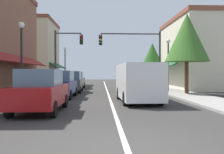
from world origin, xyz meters
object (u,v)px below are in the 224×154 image
at_px(street_lamp_left_near, 22,47).
at_px(street_lamp_left_far, 65,60).
at_px(parked_car_second_left, 60,84).
at_px(van_in_lane, 138,82).
at_px(parked_car_third_left, 71,82).
at_px(traffic_signal_mast_arm, 138,49).
at_px(street_lamp_right_mid, 168,56).
at_px(parked_car_nearest_left, 41,91).
at_px(traffic_signal_left_corner, 64,51).
at_px(tree_right_far, 152,55).
at_px(parked_car_far_left, 75,80).
at_px(tree_right_near, 187,38).

bearing_deg(street_lamp_left_near, street_lamp_left_far, 89.51).
bearing_deg(parked_car_second_left, van_in_lane, -26.24).
distance_m(parked_car_third_left, street_lamp_left_far, 9.67).
xyz_separation_m(parked_car_second_left, traffic_signal_mast_arm, (5.97, 6.09, 2.87)).
height_order(traffic_signal_mast_arm, street_lamp_left_far, traffic_signal_mast_arm).
xyz_separation_m(parked_car_second_left, van_in_lane, (4.67, -2.43, 0.27)).
xyz_separation_m(parked_car_third_left, traffic_signal_mast_arm, (5.83, 1.40, 2.87)).
xyz_separation_m(street_lamp_right_mid, street_lamp_left_far, (-10.00, 9.40, 0.17)).
height_order(parked_car_nearest_left, parked_car_second_left, same).
bearing_deg(parked_car_nearest_left, van_in_lane, 37.04).
relative_size(traffic_signal_mast_arm, street_lamp_left_near, 1.25).
bearing_deg(parked_car_second_left, traffic_signal_left_corner, 97.49).
xyz_separation_m(parked_car_second_left, street_lamp_right_mid, (8.29, 4.49, 2.17)).
height_order(parked_car_nearest_left, tree_right_far, tree_right_far).
relative_size(parked_car_nearest_left, street_lamp_left_near, 0.91).
distance_m(van_in_lane, traffic_signal_mast_arm, 9.01).
xyz_separation_m(van_in_lane, traffic_signal_left_corner, (-5.44, 9.48, 2.50)).
distance_m(parked_car_far_left, tree_right_far, 11.01).
xyz_separation_m(parked_car_nearest_left, tree_right_far, (8.97, 20.64, 3.00)).
height_order(van_in_lane, traffic_signal_mast_arm, traffic_signal_mast_arm).
bearing_deg(parked_car_far_left, traffic_signal_left_corner, -106.56).
height_order(parked_car_second_left, street_lamp_left_far, street_lamp_left_far).
height_order(parked_car_third_left, van_in_lane, van_in_lane).
height_order(parked_car_far_left, street_lamp_left_near, street_lamp_left_near).
bearing_deg(tree_right_far, traffic_signal_mast_arm, -109.69).
bearing_deg(tree_right_near, traffic_signal_left_corner, 152.22).
relative_size(traffic_signal_left_corner, street_lamp_left_near, 1.24).
height_order(parked_car_third_left, traffic_signal_left_corner, traffic_signal_left_corner).
bearing_deg(parked_car_third_left, traffic_signal_mast_arm, 12.63).
distance_m(parked_car_second_left, traffic_signal_left_corner, 7.61).
xyz_separation_m(parked_car_nearest_left, street_lamp_left_near, (-1.98, 3.80, 2.18)).
bearing_deg(van_in_lane, tree_right_far, 73.92).
distance_m(parked_car_second_left, parked_car_far_left, 9.46).
height_order(parked_car_second_left, traffic_signal_left_corner, traffic_signal_left_corner).
height_order(parked_car_second_left, tree_right_far, tree_right_far).
height_order(street_lamp_left_near, tree_right_near, tree_right_near).
relative_size(traffic_signal_mast_arm, street_lamp_left_far, 1.18).
bearing_deg(traffic_signal_mast_arm, parked_car_second_left, -134.41).
height_order(tree_right_near, tree_right_far, tree_right_near).
xyz_separation_m(traffic_signal_left_corner, tree_right_far, (9.87, 7.80, 0.23)).
height_order(traffic_signal_mast_arm, tree_right_far, tree_right_far).
bearing_deg(tree_right_near, street_lamp_left_far, 131.75).
bearing_deg(parked_car_second_left, parked_car_nearest_left, -87.42).
bearing_deg(street_lamp_right_mid, traffic_signal_left_corner, 164.23).
xyz_separation_m(parked_car_far_left, van_in_lane, (4.70, -11.89, 0.27)).
distance_m(traffic_signal_mast_arm, street_lamp_right_mid, 2.91).
bearing_deg(van_in_lane, parked_car_far_left, 109.85).
bearing_deg(parked_car_second_left, parked_car_third_left, 89.57).
bearing_deg(parked_car_far_left, parked_car_nearest_left, -88.79).
bearing_deg(parked_car_nearest_left, parked_car_third_left, 90.43).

